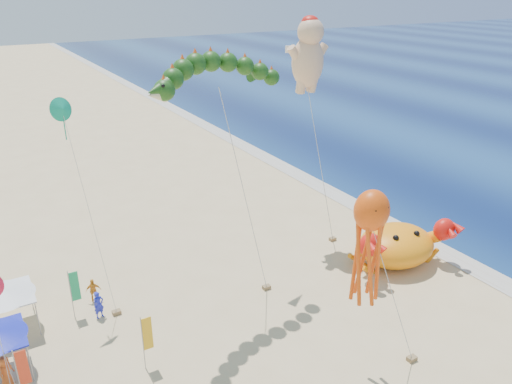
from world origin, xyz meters
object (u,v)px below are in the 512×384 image
octopus_kite (369,239)px  canopy_white (2,293)px  cherub_kite (309,53)px  dragon_kite (216,79)px  crab_inflatable (397,244)px

octopus_kite → canopy_white: size_ratio=2.88×
cherub_kite → octopus_kite: (-6.27, -13.78, -6.44)m
dragon_kite → cherub_kite: bearing=25.5°
dragon_kite → octopus_kite: bearing=-72.0°
cherub_kite → octopus_kite: cherub_kite is taller
crab_inflatable → dragon_kite: 17.57m
octopus_kite → canopy_white: 20.25m
dragon_kite → crab_inflatable: bearing=-12.3°
crab_inflatable → canopy_white: bearing=166.6°
canopy_white → crab_inflatable: bearing=-13.4°
dragon_kite → canopy_white: 16.80m
cherub_kite → octopus_kite: 16.45m
cherub_kite → octopus_kite: bearing=-114.5°
dragon_kite → canopy_white: bearing=165.5°
crab_inflatable → dragon_kite: size_ratio=0.52×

